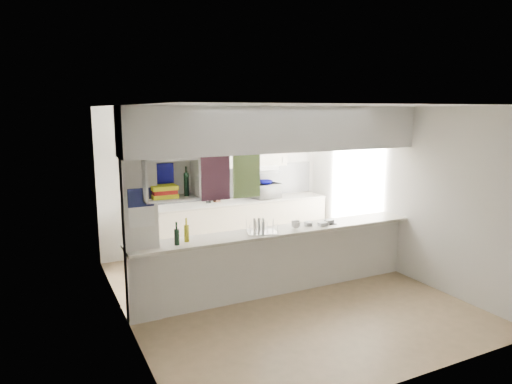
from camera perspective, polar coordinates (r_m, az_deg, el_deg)
floor at (r=6.62m, az=2.91°, el=-12.43°), size 4.80×4.80×0.00m
ceiling at (r=6.11m, az=3.14°, el=10.69°), size 4.80×4.80×0.00m
wall_back at (r=8.38m, az=-5.00°, el=1.62°), size 4.20×0.00×4.20m
wall_left at (r=5.55m, az=-16.32°, el=-3.22°), size 0.00×4.80×4.80m
wall_right at (r=7.47m, az=17.23°, el=0.15°), size 0.00×4.80×4.80m
servery_partition at (r=6.09m, az=1.62°, el=1.83°), size 4.20×0.50×2.60m
cubby_shelf at (r=5.52m, az=-10.97°, el=1.30°), size 0.65×0.35×0.50m
kitchen_run at (r=8.28m, az=-3.26°, el=-1.79°), size 3.60×0.63×2.24m
microwave at (r=8.52m, az=1.27°, el=0.15°), size 0.55×0.42×0.28m
bowl at (r=8.44m, az=1.13°, el=1.24°), size 0.27×0.27×0.07m
dish_rack at (r=6.13m, az=0.70°, el=-4.36°), size 0.46×0.40×0.21m
cup at (r=6.35m, az=5.00°, el=-4.07°), size 0.16×0.16×0.10m
wine_bottles at (r=5.73m, az=-9.25°, el=-5.27°), size 0.21×0.14×0.30m
plastic_tubs at (r=6.61m, az=7.84°, el=-3.90°), size 0.48×0.21×0.06m
utensil_jar at (r=8.12m, az=-5.93°, el=-0.93°), size 0.09×0.09×0.13m
knife_block at (r=8.20m, az=-4.91°, el=-0.52°), size 0.13×0.11×0.21m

